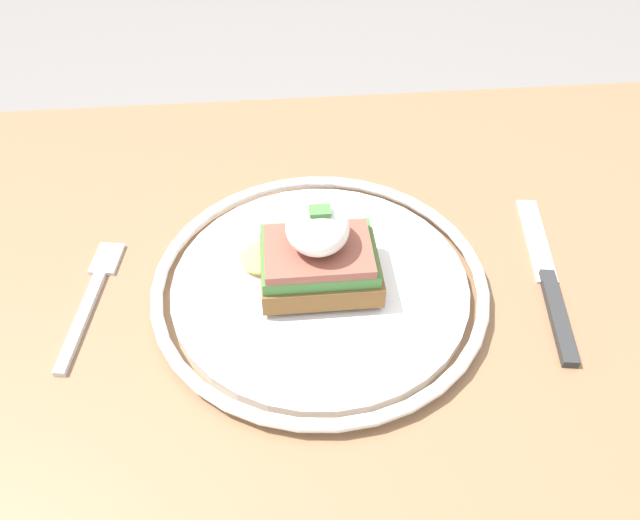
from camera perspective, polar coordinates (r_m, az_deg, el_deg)
The scene contains 5 objects.
dining_table at distance 0.61m, azimuth -0.74°, elevation -13.46°, with size 0.98×0.66×0.77m.
plate at distance 0.51m, azimuth 0.00°, elevation -2.16°, with size 0.27×0.27×0.02m.
sandwich at distance 0.49m, azimuth -0.18°, elevation 0.58°, with size 0.11×0.08×0.07m.
fork at distance 0.54m, azimuth -20.14°, elevation -3.06°, with size 0.03×0.14×0.00m.
knife at distance 0.55m, azimuth 20.22°, elevation -2.21°, with size 0.04×0.19×0.01m.
Camera 1 is at (-0.02, -0.32, 1.15)m, focal length 35.00 mm.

